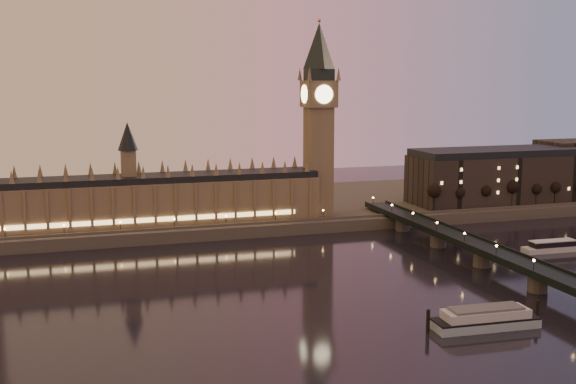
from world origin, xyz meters
The scene contains 14 objects.
ground centered at (0.00, 0.00, 0.00)m, with size 700.00×700.00×0.00m, color black.
far_embankment centered at (30.00, 165.00, 3.00)m, with size 560.00×130.00×6.00m, color #423D35.
palace_of_westminster centered at (-40.12, 120.99, 21.71)m, with size 180.00×26.62×52.00m.
big_ben centered at (53.99, 120.99, 63.95)m, with size 17.68×17.68×104.00m.
westminster_bridge centered at (91.61, 0.00, 5.52)m, with size 13.20×260.00×15.30m.
city_block centered at (194.94, 130.93, 22.24)m, with size 155.00×45.00×34.00m.
bare_tree_0 centered at (117.49, 109.00, 16.46)m, with size 6.87×6.87×13.97m.
bare_tree_1 centered at (133.60, 109.00, 16.46)m, with size 6.87×6.87×13.97m.
bare_tree_2 centered at (149.72, 109.00, 16.46)m, with size 6.87×6.87×13.97m.
bare_tree_3 centered at (165.83, 109.00, 16.46)m, with size 6.87×6.87×13.97m.
bare_tree_4 centered at (181.94, 109.00, 16.46)m, with size 6.87×6.87×13.97m.
bare_tree_5 centered at (198.05, 109.00, 16.46)m, with size 6.87×6.87×13.97m.
cruise_boat_b centered at (137.82, 32.68, 2.36)m, with size 29.15×8.06×5.35m.
moored_barge centered at (51.15, -47.83, 3.13)m, with size 40.42×11.45×7.42m.
Camera 1 is at (-75.72, -241.65, 80.35)m, focal length 45.00 mm.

